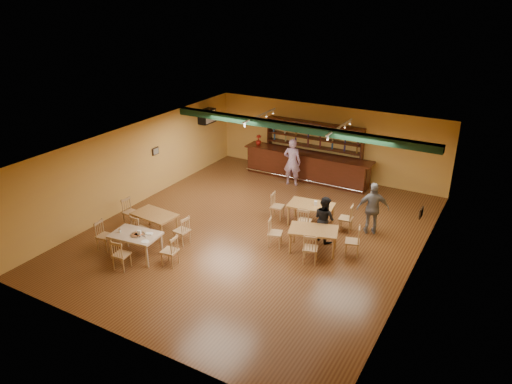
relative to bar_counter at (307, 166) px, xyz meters
The scene contains 22 objects.
floor 5.21m from the bar_counter, 84.11° to the right, with size 12.00×12.00×0.00m, color #502D16.
ceiling_beam 3.33m from the bar_counter, 77.27° to the right, with size 10.00×0.30×0.25m, color black.
track_rail_left 3.21m from the bar_counter, 125.95° to the right, with size 0.05×2.50×0.05m, color silver.
track_rail_right 3.53m from the bar_counter, 42.19° to the right, with size 0.05×2.50×0.05m, color silver.
ac_unit 4.72m from the bar_counter, 167.45° to the right, with size 0.34×0.70×0.48m, color silver.
picture_left 6.18m from the bar_counter, 136.93° to the right, with size 0.04×0.34×0.28m, color black.
picture_right 7.29m from the bar_counter, 40.21° to the right, with size 0.04×0.34×0.28m, color black.
bar_counter is the anchor object (origin of this frame).
back_bar_hutch 0.85m from the bar_counter, 90.00° to the left, with size 4.24×0.40×2.28m, color #37180B.
poinsettia 2.42m from the bar_counter, behind, with size 0.24×0.24×0.44m, color maroon.
dining_table_b 4.16m from the bar_counter, 63.92° to the right, with size 1.49×0.89×0.75m, color #9D6837.
dining_table_c 7.22m from the bar_counter, 108.59° to the right, with size 1.43×0.86×0.71m, color #9D6837.
dining_table_d 5.90m from the bar_counter, 63.91° to the right, with size 1.45×0.87×0.73m, color #9D6837.
near_table 8.44m from the bar_counter, 102.49° to the right, with size 1.42×0.91×0.76m, color tan.
pizza_tray 8.42m from the bar_counter, 101.82° to the right, with size 0.40×0.40×0.01m, color silver.
parmesan_shaker 8.70m from the bar_counter, 105.21° to the right, with size 0.07×0.07×0.11m, color #EAE5C6.
napkin_stack 8.18m from the bar_counter, 100.37° to the right, with size 0.20×0.15×0.03m, color white.
pizza_server 8.34m from the bar_counter, 100.87° to the right, with size 0.32×0.09×0.00m, color silver.
side_plate 8.54m from the bar_counter, 98.54° to the right, with size 0.22×0.22×0.01m, color white.
patron_bar 0.96m from the bar_counter, 109.02° to the right, with size 0.70×0.46×1.92m, color #854495.
patron_right_a 5.24m from the bar_counter, 59.91° to the right, with size 0.73×0.57×1.50m, color black.
patron_right_b 5.04m from the bar_counter, 41.01° to the right, with size 1.03×0.43×1.76m, color gray.
Camera 1 is at (6.98, -12.32, 7.58)m, focal length 34.13 mm.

